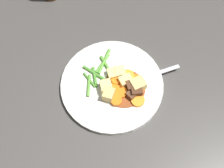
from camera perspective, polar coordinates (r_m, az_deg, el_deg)
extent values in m
plane|color=#423F3D|center=(0.82, 0.00, -0.45)|extent=(3.00, 3.00, 0.00)
cylinder|color=white|center=(0.81, 0.00, -0.23)|extent=(0.27, 0.27, 0.01)
cylinder|color=brown|center=(0.80, 2.14, -0.91)|extent=(0.11, 0.11, 0.00)
cylinder|color=orange|center=(0.79, 1.47, -1.49)|extent=(0.05, 0.05, 0.01)
cylinder|color=orange|center=(0.79, 4.70, -2.99)|extent=(0.05, 0.05, 0.01)
cylinder|color=orange|center=(0.81, 4.46, 0.63)|extent=(0.04, 0.04, 0.01)
cylinder|color=orange|center=(0.80, 0.60, -0.93)|extent=(0.03, 0.03, 0.01)
cylinder|color=orange|center=(0.81, 2.88, 1.46)|extent=(0.04, 0.04, 0.01)
cylinder|color=orange|center=(0.81, 0.76, 0.65)|extent=(0.03, 0.03, 0.01)
cylinder|color=orange|center=(0.78, 0.79, -3.06)|extent=(0.03, 0.03, 0.01)
cube|color=#E5CC7A|center=(0.80, 2.48, 0.57)|extent=(0.04, 0.04, 0.02)
cube|color=#E5CC7A|center=(0.79, -1.09, -0.52)|extent=(0.04, 0.04, 0.03)
cube|color=#DBBC6B|center=(0.79, 4.72, -0.09)|extent=(0.05, 0.05, 0.03)
cube|color=#DBBC6B|center=(0.78, -0.61, -1.93)|extent=(0.03, 0.03, 0.03)
cube|color=#E5CC7A|center=(0.81, 0.23, 1.88)|extent=(0.04, 0.04, 0.02)
cube|color=#E5CC7A|center=(0.81, 1.43, 2.18)|extent=(0.04, 0.04, 0.02)
cube|color=#4C2B19|center=(0.79, 4.51, -1.03)|extent=(0.04, 0.04, 0.03)
cube|color=#56331E|center=(0.79, 3.41, -0.40)|extent=(0.03, 0.03, 0.02)
cube|color=#56331E|center=(0.79, 3.61, -1.87)|extent=(0.03, 0.03, 0.02)
cylinder|color=#599E38|center=(0.83, -1.44, 4.12)|extent=(0.01, 0.08, 0.01)
cylinder|color=#4C8E33|center=(0.81, -4.12, 0.74)|extent=(0.05, 0.03, 0.01)
cylinder|color=#599E38|center=(0.83, -1.74, 3.78)|extent=(0.02, 0.06, 0.01)
cylinder|color=#4C8E33|center=(0.81, -3.17, 1.29)|extent=(0.04, 0.05, 0.01)
cylinder|color=#599E38|center=(0.80, -4.25, -0.28)|extent=(0.03, 0.06, 0.01)
cylinder|color=#4C8E33|center=(0.82, -3.07, 1.87)|extent=(0.08, 0.02, 0.01)
cylinder|color=#599E38|center=(0.83, -0.82, 3.03)|extent=(0.06, 0.05, 0.01)
cube|color=silver|center=(0.83, 8.54, 2.05)|extent=(0.09, 0.08, 0.00)
cube|color=silver|center=(0.81, 4.27, 0.67)|extent=(0.03, 0.03, 0.00)
cylinder|color=silver|center=(0.81, 2.05, 0.59)|extent=(0.03, 0.03, 0.00)
cylinder|color=silver|center=(0.81, 2.21, 0.22)|extent=(0.03, 0.03, 0.00)
cylinder|color=silver|center=(0.80, 2.37, -0.16)|extent=(0.03, 0.03, 0.00)
cylinder|color=silver|center=(0.80, 2.53, -0.54)|extent=(0.03, 0.03, 0.00)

